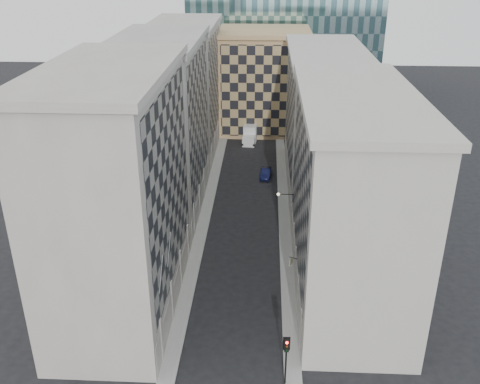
% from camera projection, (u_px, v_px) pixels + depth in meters
% --- Properties ---
extents(sidewalk_west, '(1.50, 100.00, 0.15)m').
position_uv_depth(sidewalk_west, '(205.00, 215.00, 71.15)').
color(sidewalk_west, gray).
rests_on(sidewalk_west, ground).
extents(sidewalk_east, '(1.50, 100.00, 0.15)m').
position_uv_depth(sidewalk_east, '(284.00, 217.00, 70.68)').
color(sidewalk_east, gray).
rests_on(sidewalk_east, ground).
extents(bldg_left_a, '(10.80, 22.80, 23.70)m').
position_uv_depth(bldg_left_a, '(119.00, 195.00, 49.24)').
color(bldg_left_a, '#A09890').
rests_on(bldg_left_a, ground).
extents(bldg_left_b, '(10.80, 22.80, 22.70)m').
position_uv_depth(bldg_left_b, '(162.00, 127.00, 69.39)').
color(bldg_left_b, gray).
rests_on(bldg_left_b, ground).
extents(bldg_left_c, '(10.80, 22.80, 21.70)m').
position_uv_depth(bldg_left_c, '(186.00, 89.00, 89.53)').
color(bldg_left_c, '#A09890').
rests_on(bldg_left_c, ground).
extents(bldg_right_a, '(10.80, 26.80, 20.70)m').
position_uv_depth(bldg_right_a, '(349.00, 196.00, 52.52)').
color(bldg_right_a, '#AEAA9F').
rests_on(bldg_right_a, ground).
extents(bldg_right_b, '(10.80, 28.80, 19.70)m').
position_uv_depth(bldg_right_b, '(323.00, 120.00, 77.19)').
color(bldg_right_b, '#AEAA9F').
rests_on(bldg_right_b, ground).
extents(tan_block, '(16.80, 14.80, 18.80)m').
position_uv_depth(tan_block, '(264.00, 80.00, 101.22)').
color(tan_block, tan).
rests_on(tan_block, ground).
extents(flagpoles_left, '(0.10, 6.33, 2.33)m').
position_uv_depth(flagpoles_left, '(165.00, 261.00, 46.10)').
color(flagpoles_left, gray).
rests_on(flagpoles_left, ground).
extents(bracket_lamp, '(1.98, 0.36, 0.36)m').
position_uv_depth(bracket_lamp, '(280.00, 194.00, 62.70)').
color(bracket_lamp, black).
rests_on(bracket_lamp, ground).
extents(traffic_light, '(0.58, 0.50, 4.63)m').
position_uv_depth(traffic_light, '(286.00, 352.00, 42.40)').
color(traffic_light, black).
rests_on(traffic_light, sidewalk_east).
extents(box_truck, '(2.73, 5.78, 3.08)m').
position_uv_depth(box_truck, '(250.00, 135.00, 97.35)').
color(box_truck, silver).
rests_on(box_truck, ground).
extents(dark_car, '(1.86, 4.36, 1.40)m').
position_uv_depth(dark_car, '(266.00, 173.00, 82.58)').
color(dark_car, black).
rests_on(dark_car, ground).
extents(shop_sign, '(0.79, 0.70, 0.82)m').
position_uv_depth(shop_sign, '(291.00, 261.00, 53.84)').
color(shop_sign, black).
rests_on(shop_sign, ground).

